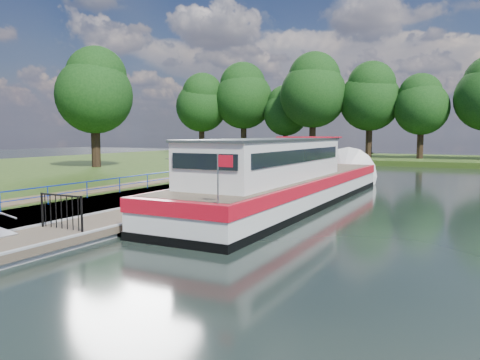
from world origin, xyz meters
The scene contains 16 objects.
ground centered at (0.00, 0.00, 0.00)m, with size 160.00×160.00×0.00m, color black.
riverbank centered at (-18.00, 15.00, 0.39)m, with size 32.00×90.00×0.78m, color #274012.
bank_edge centered at (-2.55, 15.00, 0.39)m, with size 1.10×90.00×0.78m, color #473D2D.
footpath centered at (-4.40, 8.00, 0.80)m, with size 1.60×40.00×0.05m, color brown.
carpark centered at (-11.00, 38.00, 0.81)m, with size 14.00×12.00×0.06m, color black.
blue_fence centered at (-2.75, 3.00, 1.31)m, with size 0.04×18.04×0.72m.
pontoon centered at (0.00, 13.00, 0.18)m, with size 2.50×30.00×0.56m.
mooring_piles centered at (0.00, 13.00, 1.28)m, with size 0.30×27.30×3.55m.
gate_panel centered at (0.00, 2.20, 1.15)m, with size 1.85×0.05×1.15m.
barge centered at (3.60, 13.61, 1.09)m, with size 4.36×21.15×4.78m.
horizon_trees centered at (-1.61, 48.68, 7.95)m, with size 54.38×10.03×12.87m.
bank_tree_a centered at (-15.99, 20.08, 7.02)m, with size 6.12×6.12×9.72m.
car_a centered at (-6.94, 37.30, 1.46)m, with size 1.48×3.67×1.25m, color #999999.
car_b centered at (-9.75, 35.36, 1.43)m, with size 1.26×3.60×1.19m, color #999999.
car_c centered at (-15.31, 36.65, 1.42)m, with size 1.65×4.05×1.17m, color #999999.
car_d centered at (-10.02, 40.13, 1.43)m, with size 1.96×4.26×1.18m, color #999999.
Camera 1 is at (12.01, -8.36, 3.50)m, focal length 35.00 mm.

